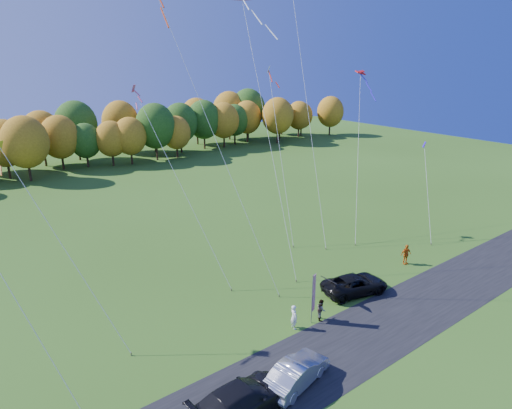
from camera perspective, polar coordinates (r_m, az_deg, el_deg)
ground at (r=34.02m, az=6.38°, el=-13.84°), size 160.00×160.00×0.00m
asphalt_strip at (r=31.79m, az=11.59°, el=-16.68°), size 90.00×6.00×0.01m
tree_line at (r=80.16m, az=-22.02°, el=3.95°), size 116.00×12.00×10.00m
black_suv at (r=37.37m, az=12.26°, el=-9.71°), size 5.83×3.75×1.50m
silver_sedan at (r=27.77m, az=5.09°, el=-20.20°), size 4.98×2.70×1.56m
dark_truck_a at (r=25.95m, az=-1.79°, el=-23.14°), size 6.00×2.61×1.72m
person_tailgate_a at (r=32.31m, az=4.75°, el=-13.82°), size 0.55×0.72×1.77m
person_tailgate_b at (r=33.55m, az=8.15°, el=-12.86°), size 0.92×0.96×1.56m
person_east at (r=43.30m, az=18.22°, el=-5.94°), size 1.18×0.72×1.87m
feather_flag at (r=32.45m, az=7.19°, el=-10.92°), size 0.48×0.22×3.72m
kite_delta_blue at (r=34.47m, az=-5.25°, el=8.53°), size 6.35×10.67×25.41m
kite_parafoil_orange at (r=46.65m, az=6.12°, el=14.43°), size 5.46×11.94×30.19m
kite_delta_red at (r=38.97m, az=1.41°, el=9.49°), size 3.05×10.77×24.35m
kite_parafoil_rainbow at (r=49.14m, az=12.64°, el=6.27°), size 9.31×7.92×16.62m
kite_diamond_yellow at (r=30.54m, az=-22.64°, el=-5.46°), size 4.87×7.67×13.42m
kite_diamond_green at (r=27.00m, az=-27.22°, el=-11.67°), size 3.54×5.94×11.24m
kite_diamond_white at (r=45.31m, az=3.11°, el=6.06°), size 2.51×7.00×17.27m
kite_diamond_pink at (r=36.57m, az=-9.14°, el=1.87°), size 3.95×8.60×16.04m
kite_diamond_blue_low at (r=49.23m, az=20.66°, el=1.34°), size 3.43×4.35×9.76m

